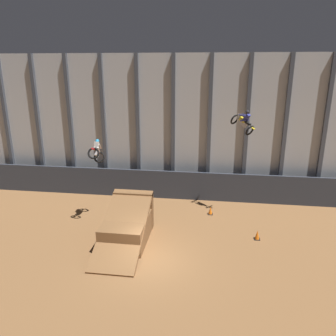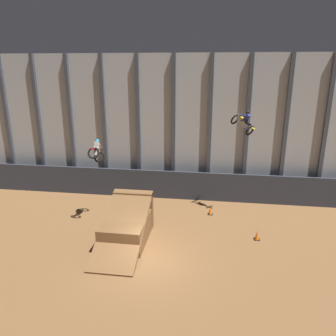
% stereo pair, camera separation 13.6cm
% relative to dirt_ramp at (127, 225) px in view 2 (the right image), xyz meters
% --- Properties ---
extents(ground_plane, '(60.00, 60.00, 0.00)m').
position_rel_dirt_ramp_xyz_m(ground_plane, '(1.82, -2.30, -0.86)').
color(ground_plane, brown).
extents(arena_back_wall, '(32.00, 0.40, 10.96)m').
position_rel_dirt_ramp_xyz_m(arena_back_wall, '(1.82, 7.64, 4.62)').
color(arena_back_wall, '#ADB2B7').
rests_on(arena_back_wall, ground_plane).
extents(lower_barrier, '(31.36, 0.20, 2.25)m').
position_rel_dirt_ramp_xyz_m(lower_barrier, '(1.82, 6.63, 0.26)').
color(lower_barrier, '#2D333D').
rests_on(lower_barrier, ground_plane).
extents(dirt_ramp, '(2.52, 5.63, 2.57)m').
position_rel_dirt_ramp_xyz_m(dirt_ramp, '(0.00, 0.00, 0.00)').
color(dirt_ramp, brown).
rests_on(dirt_ramp, ground_plane).
extents(rider_bike_left_air, '(0.87, 1.73, 1.67)m').
position_rel_dirt_ramp_xyz_m(rider_bike_left_air, '(-2.47, 2.22, 3.92)').
color(rider_bike_left_air, black).
extents(rider_bike_right_air, '(1.74, 1.66, 1.68)m').
position_rel_dirt_ramp_xyz_m(rider_bike_right_air, '(6.83, 4.65, 5.65)').
color(rider_bike_right_air, black).
extents(traffic_cone_near_ramp, '(0.36, 0.36, 0.58)m').
position_rel_dirt_ramp_xyz_m(traffic_cone_near_ramp, '(4.91, 4.10, -0.58)').
color(traffic_cone_near_ramp, black).
rests_on(traffic_cone_near_ramp, ground_plane).
extents(traffic_cone_arena_edge, '(0.36, 0.36, 0.58)m').
position_rel_dirt_ramp_xyz_m(traffic_cone_arena_edge, '(7.77, 0.96, -0.58)').
color(traffic_cone_arena_edge, black).
rests_on(traffic_cone_arena_edge, ground_plane).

